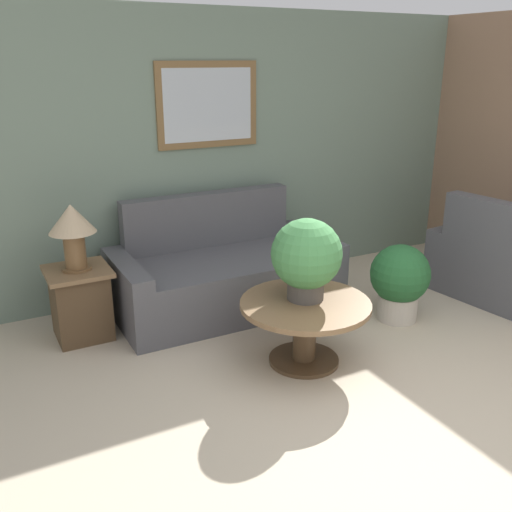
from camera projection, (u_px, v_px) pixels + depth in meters
name	position (u px, v px, depth m)	size (l,w,h in m)	color
ground_plane	(455.00, 453.00, 3.30)	(20.00, 20.00, 0.00)	#BCAD93
wall_back	(225.00, 152.00, 5.44)	(7.39, 0.09, 2.60)	slate
couch_main	(224.00, 274.00, 5.15)	(1.98, 0.97, 0.99)	#4C4C51
armchair	(500.00, 264.00, 5.39)	(1.02, 1.24, 0.99)	#4C4C51
coffee_table	(305.00, 319.00, 4.18)	(0.96, 0.96, 0.49)	#4C3823
side_table	(81.00, 302.00, 4.59)	(0.49, 0.49, 0.59)	#4C3823
table_lamp	(72.00, 226.00, 4.38)	(0.36, 0.36, 0.53)	brown
potted_plant_on_table	(306.00, 257.00, 4.08)	(0.52, 0.52, 0.60)	#4C4742
potted_plant_floor	(400.00, 280.00, 4.88)	(0.51, 0.51, 0.67)	beige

